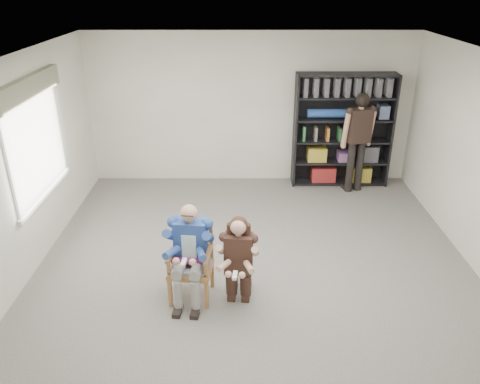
{
  "coord_description": "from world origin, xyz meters",
  "views": [
    {
      "loc": [
        -0.2,
        -5.03,
        3.67
      ],
      "look_at": [
        -0.2,
        0.6,
        1.05
      ],
      "focal_mm": 35.0,
      "sensor_mm": 36.0,
      "label": 1
    }
  ],
  "objects_px": {
    "kneeling_woman": "(238,262)",
    "standing_man": "(357,144)",
    "seated_man": "(190,253)",
    "armchair": "(191,263)",
    "bookshelf": "(343,131)"
  },
  "relations": [
    {
      "from": "kneeling_woman",
      "to": "standing_man",
      "type": "bearing_deg",
      "value": 63.16
    },
    {
      "from": "seated_man",
      "to": "kneeling_woman",
      "type": "bearing_deg",
      "value": -5.65
    },
    {
      "from": "armchair",
      "to": "seated_man",
      "type": "height_order",
      "value": "seated_man"
    },
    {
      "from": "seated_man",
      "to": "armchair",
      "type": "bearing_deg",
      "value": -83.96
    },
    {
      "from": "kneeling_woman",
      "to": "bookshelf",
      "type": "height_order",
      "value": "bookshelf"
    },
    {
      "from": "seated_man",
      "to": "kneeling_woman",
      "type": "xyz_separation_m",
      "value": [
        0.58,
        -0.12,
        -0.05
      ]
    },
    {
      "from": "kneeling_woman",
      "to": "standing_man",
      "type": "height_order",
      "value": "standing_man"
    },
    {
      "from": "seated_man",
      "to": "standing_man",
      "type": "bearing_deg",
      "value": 55.56
    },
    {
      "from": "seated_man",
      "to": "bookshelf",
      "type": "bearing_deg",
      "value": 60.62
    },
    {
      "from": "armchair",
      "to": "kneeling_woman",
      "type": "height_order",
      "value": "kneeling_woman"
    },
    {
      "from": "armchair",
      "to": "kneeling_woman",
      "type": "xyz_separation_m",
      "value": [
        0.58,
        -0.12,
        0.09
      ]
    },
    {
      "from": "seated_man",
      "to": "kneeling_woman",
      "type": "distance_m",
      "value": 0.59
    },
    {
      "from": "bookshelf",
      "to": "standing_man",
      "type": "height_order",
      "value": "bookshelf"
    },
    {
      "from": "kneeling_woman",
      "to": "armchair",
      "type": "bearing_deg",
      "value": 174.35
    },
    {
      "from": "kneeling_woman",
      "to": "bookshelf",
      "type": "distance_m",
      "value": 4.14
    }
  ]
}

